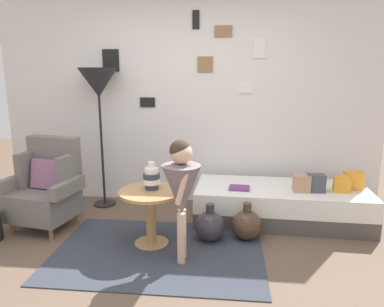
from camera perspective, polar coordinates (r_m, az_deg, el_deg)
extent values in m
plane|color=brown|center=(3.10, -4.82, -19.50)|extent=(12.00, 12.00, 0.00)
cube|color=silver|center=(4.56, -0.61, 8.32)|extent=(4.80, 0.10, 2.60)
cube|color=black|center=(4.71, -12.83, 14.31)|extent=(0.21, 0.02, 0.27)
cube|color=gray|center=(4.70, -12.85, 14.31)|extent=(0.16, 0.01, 0.21)
cube|color=olive|center=(4.48, 2.12, 14.04)|extent=(0.19, 0.02, 0.19)
cube|color=slate|center=(4.47, 2.12, 14.04)|extent=(0.15, 0.01, 0.15)
cube|color=black|center=(4.53, 0.63, 20.60)|extent=(0.08, 0.02, 0.21)
cube|color=#B1B1AE|center=(4.52, 0.63, 20.61)|extent=(0.06, 0.01, 0.17)
cube|color=white|center=(4.49, 10.75, 16.18)|extent=(0.14, 0.02, 0.23)
cube|color=gray|center=(4.49, 10.75, 16.18)|extent=(0.11, 0.01, 0.18)
cube|color=white|center=(4.48, 8.53, 10.25)|extent=(0.16, 0.02, 0.12)
cube|color=#ACACA6|center=(4.47, 8.53, 10.25)|extent=(0.12, 0.01, 0.09)
cube|color=olive|center=(4.49, 5.03, 18.87)|extent=(0.21, 0.02, 0.13)
cube|color=gray|center=(4.49, 5.03, 18.88)|extent=(0.17, 0.01, 0.10)
cube|color=black|center=(4.60, -7.12, 8.13)|extent=(0.19, 0.02, 0.12)
cube|color=gray|center=(4.59, -7.13, 8.13)|extent=(0.15, 0.01, 0.09)
cube|color=#333842|center=(3.51, -5.33, -15.29)|extent=(1.95, 1.35, 0.01)
cylinder|color=olive|center=(4.28, -26.76, -10.54)|extent=(0.04, 0.04, 0.12)
cylinder|color=olive|center=(3.97, -21.62, -11.79)|extent=(0.04, 0.04, 0.12)
cylinder|color=olive|center=(4.58, -22.90, -8.64)|extent=(0.04, 0.04, 0.12)
cylinder|color=olive|center=(4.30, -17.89, -9.62)|extent=(0.04, 0.04, 0.12)
cube|color=slate|center=(4.20, -22.55, -7.45)|extent=(0.70, 0.67, 0.30)
cube|color=slate|center=(4.25, -21.08, -1.11)|extent=(0.62, 0.25, 0.55)
cube|color=slate|center=(4.34, -24.78, -2.29)|extent=(0.14, 0.32, 0.39)
cube|color=slate|center=(4.02, -19.20, -2.95)|extent=(0.14, 0.32, 0.39)
cube|color=slate|center=(4.34, -26.35, -4.15)|extent=(0.19, 0.51, 0.14)
cube|color=slate|center=(3.92, -19.25, -5.21)|extent=(0.19, 0.51, 0.14)
cube|color=gray|center=(4.18, -22.06, -3.04)|extent=(0.38, 0.23, 0.33)
cube|color=#4C4742|center=(4.25, 13.88, -9.21)|extent=(1.93, 0.88, 0.18)
cube|color=white|center=(4.18, 14.02, -6.66)|extent=(1.93, 0.88, 0.22)
cube|color=orange|center=(4.31, 24.38, -3.94)|extent=(0.20, 0.13, 0.20)
cube|color=orange|center=(4.16, 22.81, -4.53)|extent=(0.18, 0.14, 0.17)
cube|color=#474C56|center=(4.07, 19.19, -4.48)|extent=(0.19, 0.12, 0.19)
cube|color=tan|center=(4.02, 17.11, -4.58)|extent=(0.18, 0.12, 0.19)
cylinder|color=tan|center=(3.65, -6.46, -14.02)|extent=(0.33, 0.33, 0.02)
cylinder|color=tan|center=(3.54, -6.56, -10.24)|extent=(0.10, 0.10, 0.50)
cylinder|color=tan|center=(3.45, -6.67, -6.16)|extent=(0.61, 0.61, 0.03)
cylinder|color=#2D384C|center=(3.49, -6.44, -5.22)|extent=(0.13, 0.13, 0.05)
cylinder|color=white|center=(3.47, -6.46, -4.40)|extent=(0.16, 0.16, 0.05)
cylinder|color=#2D384C|center=(3.46, -6.48, -3.57)|extent=(0.16, 0.16, 0.05)
cylinder|color=white|center=(3.44, -6.51, -2.73)|extent=(0.13, 0.13, 0.05)
cylinder|color=white|center=(3.43, -6.53, -1.82)|extent=(0.06, 0.06, 0.06)
cylinder|color=black|center=(4.77, -13.73, -7.77)|extent=(0.28, 0.28, 0.02)
cylinder|color=black|center=(4.56, -14.26, 1.87)|extent=(0.03, 0.03, 1.61)
cone|color=#232328|center=(4.48, -14.76, 10.90)|extent=(0.47, 0.47, 0.35)
cylinder|color=#D8AD8E|center=(3.20, -1.75, -13.47)|extent=(0.07, 0.07, 0.47)
cylinder|color=#D8AD8E|center=(3.29, -1.54, -12.71)|extent=(0.07, 0.07, 0.47)
cone|color=slate|center=(3.08, -1.69, -5.91)|extent=(0.34, 0.34, 0.45)
cylinder|color=slate|center=(3.04, -1.71, -3.25)|extent=(0.17, 0.17, 0.17)
cylinder|color=#D8AD8E|center=(2.95, -1.59, -5.49)|extent=(0.13, 0.05, 0.30)
cylinder|color=#D8AD8E|center=(3.18, -1.09, -4.14)|extent=(0.13, 0.05, 0.30)
sphere|color=#D8AD8E|center=(3.00, -1.74, 0.08)|extent=(0.19, 0.19, 0.19)
sphere|color=#38281E|center=(2.99, -1.93, 0.53)|extent=(0.18, 0.18, 0.18)
cube|color=#6C366F|center=(3.98, 7.56, -5.48)|extent=(0.23, 0.18, 0.03)
sphere|color=#332D38|center=(3.65, 2.88, -11.53)|extent=(0.30, 0.30, 0.30)
cylinder|color=#332D38|center=(3.58, 2.92, -8.74)|extent=(0.08, 0.08, 0.09)
sphere|color=#473323|center=(3.71, 8.73, -11.24)|extent=(0.30, 0.30, 0.30)
cylinder|color=#473323|center=(3.64, 8.83, -8.49)|extent=(0.08, 0.08, 0.09)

